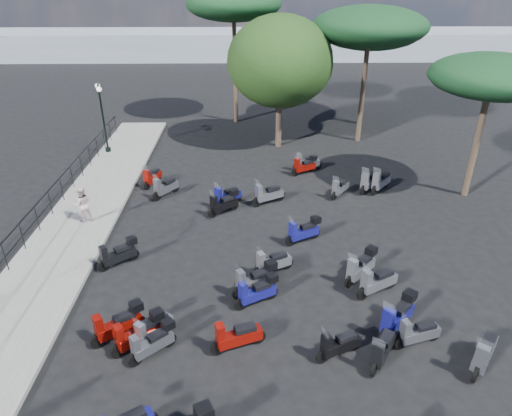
{
  "coord_description": "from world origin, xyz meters",
  "views": [
    {
      "loc": [
        0.59,
        -12.53,
        9.49
      ],
      "look_at": [
        0.9,
        3.25,
        1.2
      ],
      "focal_mm": 32.0,
      "sensor_mm": 36.0,
      "label": 1
    }
  ],
  "objects_px": {
    "scooter_9": "(257,292)",
    "scooter_28": "(340,188)",
    "scooter_25": "(397,316)",
    "pine_0": "(369,31)",
    "lamp_post_2": "(102,113)",
    "scooter_2": "(139,333)",
    "scooter_15": "(255,280)",
    "scooter_8": "(153,330)",
    "scooter_23": "(307,163)",
    "scooter_1": "(152,343)",
    "scooter_11": "(227,197)",
    "scooter_22": "(303,231)",
    "scooter_31": "(118,324)",
    "scooter_26": "(484,353)",
    "scooter_27": "(361,267)",
    "scooter_20": "(382,350)",
    "scooter_4": "(165,187)",
    "scooter_29": "(370,182)",
    "pine_1": "(370,26)",
    "scooter_13": "(338,345)",
    "scooter_3": "(118,254)",
    "scooter_16": "(268,195)",
    "scooter_7": "(237,337)",
    "scooter_19": "(417,333)",
    "pedestrian_far": "(82,204)",
    "scooter_14": "(272,263)",
    "scooter_21": "(377,282)",
    "pine_2": "(234,4)",
    "broadleaf_tree": "(280,62)",
    "pine_3": "(492,77)",
    "scooter_10": "(224,204)",
    "scooter_17": "(305,166)"
  },
  "relations": [
    {
      "from": "scooter_25",
      "to": "scooter_31",
      "type": "distance_m",
      "value": 8.06
    },
    {
      "from": "scooter_22",
      "to": "scooter_19",
      "type": "bearing_deg",
      "value": 176.25
    },
    {
      "from": "pine_0",
      "to": "scooter_15",
      "type": "bearing_deg",
      "value": -112.17
    },
    {
      "from": "scooter_26",
      "to": "scooter_27",
      "type": "height_order",
      "value": "scooter_26"
    },
    {
      "from": "scooter_25",
      "to": "scooter_15",
      "type": "bearing_deg",
      "value": 21.09
    },
    {
      "from": "lamp_post_2",
      "to": "scooter_31",
      "type": "bearing_deg",
      "value": -94.98
    },
    {
      "from": "scooter_29",
      "to": "pine_2",
      "type": "xyz_separation_m",
      "value": [
        -6.61,
        11.37,
        7.04
      ]
    },
    {
      "from": "pedestrian_far",
      "to": "scooter_14",
      "type": "distance_m",
      "value": 8.5
    },
    {
      "from": "scooter_8",
      "to": "scooter_23",
      "type": "bearing_deg",
      "value": -79.68
    },
    {
      "from": "scooter_2",
      "to": "scooter_10",
      "type": "xyz_separation_m",
      "value": [
        2.02,
        7.92,
        -0.02
      ]
    },
    {
      "from": "scooter_20",
      "to": "pine_3",
      "type": "height_order",
      "value": "pine_3"
    },
    {
      "from": "scooter_15",
      "to": "scooter_19",
      "type": "relative_size",
      "value": 1.02
    },
    {
      "from": "scooter_21",
      "to": "pine_1",
      "type": "xyz_separation_m",
      "value": [
        2.69,
        15.09,
        6.18
      ]
    },
    {
      "from": "scooter_28",
      "to": "pine_1",
      "type": "distance_m",
      "value": 10.31
    },
    {
      "from": "scooter_19",
      "to": "scooter_25",
      "type": "distance_m",
      "value": 0.73
    },
    {
      "from": "scooter_29",
      "to": "pine_1",
      "type": "xyz_separation_m",
      "value": [
        1.04,
        7.24,
        6.17
      ]
    },
    {
      "from": "scooter_26",
      "to": "pine_0",
      "type": "relative_size",
      "value": 0.2
    },
    {
      "from": "scooter_11",
      "to": "scooter_22",
      "type": "relative_size",
      "value": 0.9
    },
    {
      "from": "scooter_9",
      "to": "scooter_25",
      "type": "xyz_separation_m",
      "value": [
        4.06,
        -1.29,
        0.06
      ]
    },
    {
      "from": "pedestrian_far",
      "to": "pine_3",
      "type": "bearing_deg",
      "value": 165.69
    },
    {
      "from": "scooter_7",
      "to": "scooter_19",
      "type": "xyz_separation_m",
      "value": [
        5.07,
        0.07,
        -0.03
      ]
    },
    {
      "from": "scooter_9",
      "to": "scooter_28",
      "type": "distance_m",
      "value": 8.71
    },
    {
      "from": "scooter_20",
      "to": "scooter_29",
      "type": "distance_m",
      "value": 11.01
    },
    {
      "from": "scooter_4",
      "to": "scooter_15",
      "type": "xyz_separation_m",
      "value": [
        4.07,
        -7.28,
        0.05
      ]
    },
    {
      "from": "scooter_11",
      "to": "scooter_29",
      "type": "distance_m",
      "value": 6.92
    },
    {
      "from": "pine_2",
      "to": "scooter_4",
      "type": "bearing_deg",
      "value": -104.58
    },
    {
      "from": "lamp_post_2",
      "to": "scooter_1",
      "type": "bearing_deg",
      "value": -92.02
    },
    {
      "from": "scooter_3",
      "to": "scooter_23",
      "type": "relative_size",
      "value": 0.86
    },
    {
      "from": "scooter_21",
      "to": "scooter_23",
      "type": "xyz_separation_m",
      "value": [
        -1.06,
        10.42,
        -0.04
      ]
    },
    {
      "from": "lamp_post_2",
      "to": "scooter_28",
      "type": "bearing_deg",
      "value": -46.27
    },
    {
      "from": "scooter_8",
      "to": "scooter_9",
      "type": "height_order",
      "value": "scooter_9"
    },
    {
      "from": "scooter_3",
      "to": "scooter_17",
      "type": "distance_m",
      "value": 11.13
    },
    {
      "from": "scooter_2",
      "to": "scooter_23",
      "type": "bearing_deg",
      "value": -62.04
    },
    {
      "from": "scooter_25",
      "to": "pine_0",
      "type": "xyz_separation_m",
      "value": [
        3.44,
        20.37,
        5.5
      ]
    },
    {
      "from": "scooter_2",
      "to": "scooter_3",
      "type": "xyz_separation_m",
      "value": [
        -1.58,
        4.05,
        -0.03
      ]
    },
    {
      "from": "scooter_14",
      "to": "scooter_16",
      "type": "height_order",
      "value": "scooter_16"
    },
    {
      "from": "pedestrian_far",
      "to": "scooter_23",
      "type": "bearing_deg",
      "value": -173.31
    },
    {
      "from": "scooter_13",
      "to": "scooter_27",
      "type": "distance_m",
      "value": 3.78
    },
    {
      "from": "scooter_13",
      "to": "broadleaf_tree",
      "type": "height_order",
      "value": "broadleaf_tree"
    },
    {
      "from": "scooter_16",
      "to": "pine_0",
      "type": "bearing_deg",
      "value": -58.56
    },
    {
      "from": "broadleaf_tree",
      "to": "scooter_15",
      "type": "bearing_deg",
      "value": -96.65
    },
    {
      "from": "scooter_26",
      "to": "pine_3",
      "type": "relative_size",
      "value": 0.22
    },
    {
      "from": "lamp_post_2",
      "to": "scooter_27",
      "type": "distance_m",
      "value": 17.19
    },
    {
      "from": "scooter_1",
      "to": "scooter_25",
      "type": "height_order",
      "value": "scooter_25"
    },
    {
      "from": "scooter_8",
      "to": "pine_1",
      "type": "distance_m",
      "value": 20.59
    },
    {
      "from": "scooter_2",
      "to": "scooter_20",
      "type": "height_order",
      "value": "scooter_2"
    },
    {
      "from": "scooter_27",
      "to": "pine_0",
      "type": "bearing_deg",
      "value": -57.43
    },
    {
      "from": "scooter_2",
      "to": "scooter_15",
      "type": "relative_size",
      "value": 0.94
    },
    {
      "from": "broadleaf_tree",
      "to": "pine_1",
      "type": "height_order",
      "value": "pine_1"
    },
    {
      "from": "scooter_22",
      "to": "scooter_23",
      "type": "bearing_deg",
      "value": -36.33
    }
  ]
}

